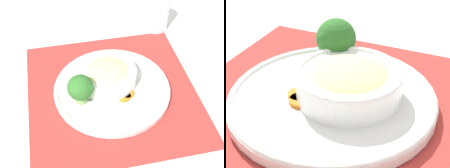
{
  "view_description": "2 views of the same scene",
  "coord_description": "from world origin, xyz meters",
  "views": [
    {
      "loc": [
        0.09,
        0.58,
        0.64
      ],
      "look_at": [
        0.0,
        0.0,
        0.04
      ],
      "focal_mm": 50.0,
      "sensor_mm": 36.0,
      "label": 1
    },
    {
      "loc": [
        -0.42,
        -0.22,
        0.34
      ],
      "look_at": [
        0.02,
        -0.0,
        0.03
      ],
      "focal_mm": 60.0,
      "sensor_mm": 36.0,
      "label": 2
    }
  ],
  "objects": [
    {
      "name": "ground_plane",
      "position": [
        0.0,
        0.0,
        0.0
      ],
      "size": [
        4.0,
        4.0,
        0.0
      ],
      "primitive_type": "plane",
      "color": "white"
    },
    {
      "name": "broccoli_floret",
      "position": [
        0.09,
        0.04,
        0.07
      ],
      "size": [
        0.07,
        0.07,
        0.08
      ],
      "color": "#84AD5B",
      "rests_on": "plate"
    },
    {
      "name": "carrot_slice_near",
      "position": [
        -0.02,
        0.04,
        0.02
      ],
      "size": [
        0.04,
        0.04,
        0.01
      ],
      "color": "orange",
      "rests_on": "plate"
    },
    {
      "name": "bowl",
      "position": [
        0.01,
        -0.02,
        0.05
      ],
      "size": [
        0.16,
        0.16,
        0.05
      ],
      "color": "white",
      "rests_on": "plate"
    },
    {
      "name": "carrot_slice_middle",
      "position": [
        -0.04,
        0.03,
        0.02
      ],
      "size": [
        0.04,
        0.04,
        0.01
      ],
      "color": "orange",
      "rests_on": "plate"
    },
    {
      "name": "placemat",
      "position": [
        0.0,
        0.0,
        0.0
      ],
      "size": [
        0.48,
        0.49,
        0.0
      ],
      "color": "#B2332D",
      "rests_on": "ground_plane"
    },
    {
      "name": "water_glass",
      "position": [
        -0.19,
        -0.28,
        0.05
      ],
      "size": [
        0.08,
        0.08,
        0.12
      ],
      "color": "silver",
      "rests_on": "ground_plane"
    },
    {
      "name": "plate",
      "position": [
        0.0,
        0.0,
        0.02
      ],
      "size": [
        0.32,
        0.32,
        0.02
      ],
      "color": "white",
      "rests_on": "placemat"
    }
  ]
}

